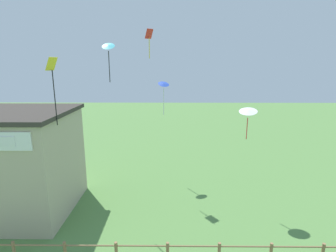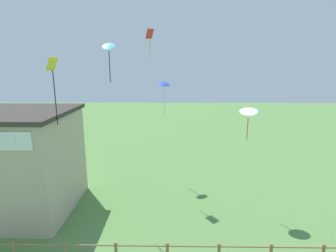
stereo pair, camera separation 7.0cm
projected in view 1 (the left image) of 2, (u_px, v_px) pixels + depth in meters
The scene contains 7 objects.
wooden_fence at pixel (168, 252), 11.59m from camera, with size 18.40×0.14×1.15m.
seaside_building at pixel (19, 162), 15.61m from camera, with size 6.31×6.08×6.21m.
kite_white_delta at pixel (248, 111), 15.64m from camera, with size 1.40×1.39×1.97m.
kite_yellow_diamond at pixel (53, 81), 13.08m from camera, with size 0.55×0.62×3.42m.
kite_blue_delta at pixel (164, 86), 19.96m from camera, with size 1.11×1.08×2.64m.
kite_red_diamond at pixel (149, 39), 18.43m from camera, with size 0.62×0.58×2.01m.
kite_cyan_delta at pixel (108, 49), 14.90m from camera, with size 0.74×0.66×2.28m.
Camera 1 is at (0.11, -2.59, 8.73)m, focal length 28.00 mm.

